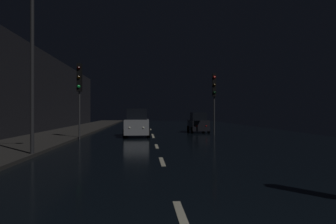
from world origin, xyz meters
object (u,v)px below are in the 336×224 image
traffic_light_far_left (79,84)px  streetlamp_overhead (43,38)px  car_parked_right_far (198,123)px  traffic_light_far_right (214,90)px  car_approaching_headlights (137,124)px

traffic_light_far_left → streetlamp_overhead: 8.93m
streetlamp_overhead → car_parked_right_far: size_ratio=2.05×
car_parked_right_far → traffic_light_far_left: bearing=127.9°
traffic_light_far_left → car_parked_right_far: 12.28m
traffic_light_far_left → traffic_light_far_right: bearing=116.1°
streetlamp_overhead → car_approaching_headlights: bearing=72.3°
car_approaching_headlights → car_parked_right_far: (5.53, 4.82, -0.13)m
traffic_light_far_right → car_parked_right_far: traffic_light_far_right is taller
streetlamp_overhead → car_approaching_headlights: 12.57m
traffic_light_far_left → car_parked_right_far: bearing=132.5°
traffic_light_far_right → streetlamp_overhead: (-9.95, -12.88, 1.24)m
traffic_light_far_left → car_parked_right_far: size_ratio=1.42×
traffic_light_far_left → car_parked_right_far: traffic_light_far_left is taller
traffic_light_far_right → car_approaching_headlights: bearing=-70.7°
traffic_light_far_right → traffic_light_far_left: size_ratio=0.98×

